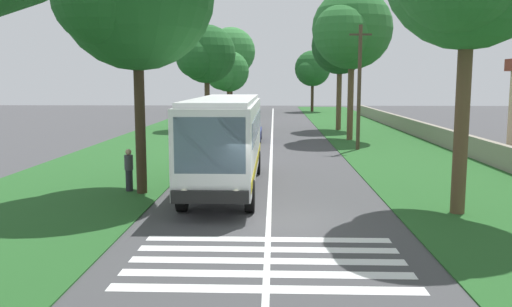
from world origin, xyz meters
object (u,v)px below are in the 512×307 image
(roadside_tree_left_2, at_px, (205,56))
(pedestrian, at_px, (129,170))
(coach_bus, at_px, (226,137))
(trailing_car_1, at_px, (249,123))
(roadside_tree_right_3, at_px, (312,69))
(utility_pole, at_px, (359,86))
(roadside_tree_right_0, at_px, (349,32))
(roadside_tree_right_2, at_px, (338,48))
(roadside_tree_left_4, at_px, (229,53))
(trailing_car_0, at_px, (249,132))
(roadside_tree_left_3, at_px, (227,73))

(roadside_tree_left_2, height_order, pedestrian, roadside_tree_left_2)
(coach_bus, height_order, pedestrian, coach_bus)
(trailing_car_1, distance_m, roadside_tree_right_3, 31.41)
(coach_bus, distance_m, utility_pole, 14.70)
(roadside_tree_right_0, bearing_deg, roadside_tree_right_2, -1.28)
(roadside_tree_left_4, bearing_deg, coach_bus, -175.40)
(roadside_tree_left_2, xyz_separation_m, roadside_tree_left_4, (31.10, 0.40, 1.83))
(utility_pole, bearing_deg, pedestrian, 140.29)
(trailing_car_0, bearing_deg, roadside_tree_right_3, -10.72)
(trailing_car_1, height_order, roadside_tree_left_2, roadside_tree_left_2)
(utility_pole, bearing_deg, roadside_tree_right_0, -1.14)
(roadside_tree_right_3, xyz_separation_m, pedestrian, (-56.43, 11.14, -5.17))
(roadside_tree_left_3, xyz_separation_m, roadside_tree_right_3, (8.94, -11.39, 0.61))
(coach_bus, xyz_separation_m, utility_pole, (12.58, -7.33, 1.96))
(roadside_tree_left_2, bearing_deg, roadside_tree_right_3, -22.13)
(roadside_tree_left_4, relative_size, roadside_tree_right_0, 1.11)
(utility_pole, bearing_deg, roadside_tree_right_3, 0.00)
(trailing_car_1, bearing_deg, pedestrian, 172.41)
(roadside_tree_left_4, bearing_deg, trailing_car_1, -172.30)
(trailing_car_0, distance_m, trailing_car_1, 8.01)
(roadside_tree_left_4, relative_size, roadside_tree_right_2, 1.23)
(trailing_car_1, relative_size, roadside_tree_left_3, 0.53)
(utility_pole, bearing_deg, coach_bus, 149.77)
(coach_bus, distance_m, roadside_tree_left_4, 58.69)
(roadside_tree_left_4, bearing_deg, roadside_tree_left_3, -176.88)
(roadside_tree_left_2, bearing_deg, roadside_tree_right_0, -126.18)
(coach_bus, relative_size, trailing_car_0, 2.60)
(trailing_car_1, distance_m, roadside_tree_right_2, 10.40)
(coach_bus, bearing_deg, trailing_car_1, 0.63)
(roadside_tree_right_3, bearing_deg, roadside_tree_left_3, 128.13)
(utility_pole, bearing_deg, roadside_tree_right_2, -1.23)
(roadside_tree_left_4, distance_m, pedestrian, 59.47)
(roadside_tree_left_3, relative_size, roadside_tree_left_4, 0.67)
(coach_bus, height_order, roadside_tree_right_2, roadside_tree_right_2)
(roadside_tree_right_0, distance_m, roadside_tree_right_2, 8.18)
(roadside_tree_left_2, bearing_deg, trailing_car_0, -154.92)
(coach_bus, bearing_deg, roadside_tree_left_3, 4.97)
(trailing_car_0, xyz_separation_m, roadside_tree_right_3, (37.98, -7.19, 5.41))
(coach_bus, height_order, roadside_tree_left_2, roadside_tree_left_2)
(roadside_tree_right_0, distance_m, pedestrian, 23.44)
(trailing_car_1, bearing_deg, roadside_tree_left_3, 10.16)
(trailing_car_0, height_order, roadside_tree_right_3, roadside_tree_right_3)
(coach_bus, xyz_separation_m, pedestrian, (-0.83, 3.81, -1.24))
(roadside_tree_left_3, height_order, roadside_tree_right_0, roadside_tree_right_0)
(coach_bus, bearing_deg, trailing_car_0, -0.46)
(trailing_car_0, bearing_deg, roadside_tree_left_2, 25.08)
(coach_bus, relative_size, roadside_tree_left_2, 1.19)
(utility_pole, relative_size, pedestrian, 4.64)
(trailing_car_1, xyz_separation_m, roadside_tree_left_3, (21.05, 3.77, 4.80))
(roadside_tree_left_4, distance_m, roadside_tree_right_3, 12.51)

